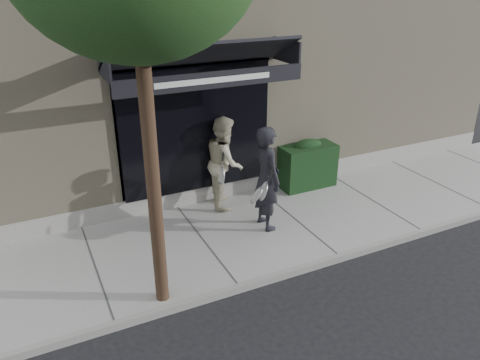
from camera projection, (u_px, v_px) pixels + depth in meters
ground at (293, 223)px, 9.69m from camera, size 80.00×80.00×0.00m
sidewalk at (293, 220)px, 9.66m from camera, size 20.00×3.00×0.12m
curb at (339, 258)px, 8.39m from camera, size 20.00×0.10×0.14m
building_facade at (201, 52)px, 12.62m from camera, size 14.30×8.04×5.64m
hedge at (306, 164)px, 10.88m from camera, size 1.30×0.70×1.14m
pedestrian_front at (267, 178)px, 8.92m from camera, size 0.78×0.90×2.07m
pedestrian_back at (225, 162)px, 9.82m from camera, size 1.03×1.15×1.96m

